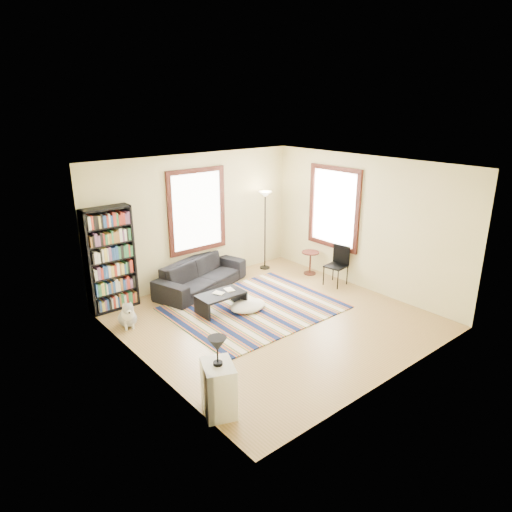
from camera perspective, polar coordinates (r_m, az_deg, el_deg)
floor at (r=8.52m, az=2.17°, el=-8.18°), size 5.00×5.00×0.10m
ceiling at (r=7.65m, az=2.44°, el=11.55°), size 5.00×5.00×0.10m
wall_back at (r=9.93m, az=-7.61°, el=4.58°), size 5.00×0.10×2.80m
wall_front at (r=6.42m, az=17.73°, el=-4.24°), size 5.00×0.10×2.80m
wall_left at (r=6.63m, az=-14.36°, el=-3.18°), size 0.10×5.00×2.80m
wall_right at (r=9.79m, az=13.50°, el=4.02°), size 0.10×5.00×2.80m
window_back at (r=9.82m, az=-7.41°, el=5.63°), size 1.20×0.06×1.60m
window_right at (r=10.17m, az=9.72°, el=5.98°), size 0.06×1.20×1.60m
rug at (r=8.91m, az=-0.23°, el=-6.47°), size 3.05×2.44×0.02m
sofa at (r=9.74m, az=-6.88°, el=-2.38°), size 1.45×2.31×0.63m
bookshelf at (r=8.96m, az=-17.76°, el=-0.41°), size 0.90×0.30×2.00m
coffee_table at (r=8.75m, az=-4.39°, el=-5.79°), size 0.97×0.64×0.36m
book_a at (r=8.62m, az=-4.97°, el=-4.82°), size 0.25×0.22×0.02m
book_b at (r=8.79m, az=-3.82°, el=-4.32°), size 0.19×0.24×0.02m
floor_cushion at (r=8.79m, az=-1.02°, el=-6.24°), size 0.75×0.58×0.18m
floor_lamp at (r=10.69m, az=1.13°, el=3.16°), size 0.31×0.31×1.86m
side_table at (r=10.59m, az=6.78°, el=-0.86°), size 0.46×0.46×0.54m
folding_chair at (r=10.00m, az=9.96°, el=-1.26°), size 0.48×0.46×0.86m
white_cabinet at (r=6.06m, az=-4.69°, el=-16.19°), size 0.54×0.61×0.70m
table_lamp at (r=5.76m, az=-4.84°, el=-11.79°), size 0.26×0.26×0.38m
dog at (r=8.45m, az=-15.83°, el=-6.89°), size 0.48×0.58×0.50m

